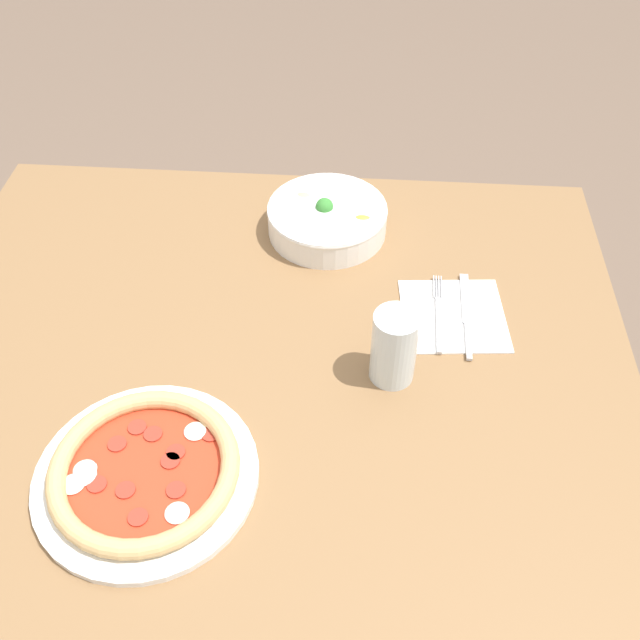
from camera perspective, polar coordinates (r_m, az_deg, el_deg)
ground_plane at (r=1.75m, az=-3.00°, el=-18.94°), size 8.00×8.00×0.00m
dining_table at (r=1.20m, az=-4.16°, el=-5.80°), size 1.15×0.95×0.75m
pizza at (r=0.99m, az=-13.82°, el=-11.69°), size 0.30×0.30×0.04m
bowl at (r=1.31m, az=0.59°, el=8.21°), size 0.22×0.22×0.07m
napkin at (r=1.19m, az=10.62°, el=0.37°), size 0.18×0.18×0.00m
fork at (r=1.18m, az=9.44°, el=0.50°), size 0.02×0.18×0.00m
knife at (r=1.18m, az=11.66°, el=0.14°), size 0.02×0.20×0.01m
glass at (r=1.05m, az=5.94°, el=-2.17°), size 0.07×0.07×0.12m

